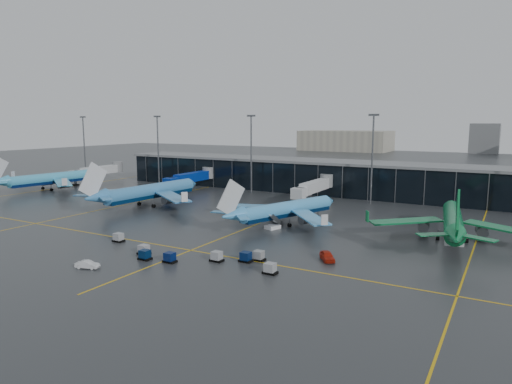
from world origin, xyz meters
The scene contains 14 objects.
ground centered at (0.00, 0.00, 0.00)m, with size 600.00×600.00×0.00m, color #282B2D.
terminal_pier centered at (0.00, 62.00, 5.42)m, with size 142.00×17.00×10.70m.
jet_bridges centered at (-35.00, 42.99, 4.55)m, with size 94.00×27.50×7.20m.
flood_masts centered at (5.00, 50.00, 13.81)m, with size 203.00×0.50×25.50m.
distant_hangars centered at (49.94, 270.08, 8.79)m, with size 260.00×71.00×22.00m.
taxi_lines centered at (10.00, 10.61, 0.01)m, with size 220.00×120.00×0.02m.
airliner_klm_west centered at (-78.38, 21.66, 6.12)m, with size 34.97×39.82×12.24m, color #41A8D5, non-canonical shape.
airliner_arkefly centered at (-27.47, 15.77, 6.42)m, with size 36.69×41.78×12.84m, color #3B85C2, non-canonical shape.
airliner_klm_near centered at (15.93, 13.41, 5.55)m, with size 31.71×36.12×11.10m, color #449FE1, non-canonical shape.
airliner_aer_lingus centered at (50.59, 17.30, 5.90)m, with size 33.71×38.40×11.80m, color #0C6C39, non-canonical shape.
baggage_carts centered at (13.63, -18.98, 0.76)m, with size 37.03×10.68×1.70m.
mobile_airstair centered at (15.18, 7.44, 0.77)m, with size 3.02×3.69×3.45m.
service_van_red centered at (33.96, -8.53, 0.80)m, with size 1.88×4.67×1.59m, color #B11F0D.
service_van_white centered at (1.97, -31.50, 0.64)m, with size 1.36×3.90×1.29m, color silver.
Camera 1 is at (60.34, -79.40, 23.34)m, focal length 32.00 mm.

